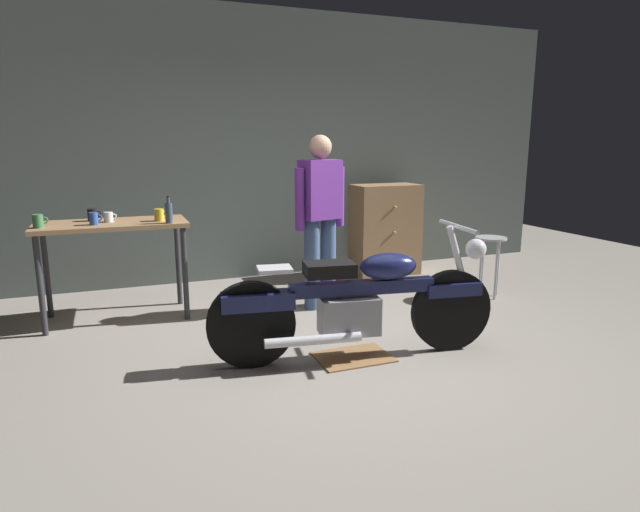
{
  "coord_description": "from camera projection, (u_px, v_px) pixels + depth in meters",
  "views": [
    {
      "loc": [
        -1.63,
        -3.5,
        1.61
      ],
      "look_at": [
        0.0,
        0.7,
        0.65
      ],
      "focal_mm": 30.29,
      "sensor_mm": 36.0,
      "label": 1
    }
  ],
  "objects": [
    {
      "name": "mug_black_matte",
      "position": [
        93.0,
        215.0,
        4.89
      ],
      "size": [
        0.12,
        0.08,
        0.11
      ],
      "color": "black",
      "rests_on": "workbench"
    },
    {
      "name": "ground_plane",
      "position": [
        353.0,
        357.0,
        4.1
      ],
      "size": [
        12.0,
        12.0,
        0.0
      ],
      "primitive_type": "plane",
      "color": "gray"
    },
    {
      "name": "back_wall",
      "position": [
        255.0,
        147.0,
        6.33
      ],
      "size": [
        8.0,
        0.12,
        3.1
      ],
      "primitive_type": "cube",
      "color": "#56605B",
      "rests_on": "ground_plane"
    },
    {
      "name": "bottle",
      "position": [
        169.0,
        212.0,
        4.75
      ],
      "size": [
        0.06,
        0.06,
        0.24
      ],
      "color": "#3F4C59",
      "rests_on": "workbench"
    },
    {
      "name": "drip_tray",
      "position": [
        354.0,
        357.0,
        4.09
      ],
      "size": [
        0.56,
        0.4,
        0.01
      ],
      "primitive_type": "cube",
      "color": "olive",
      "rests_on": "ground_plane"
    },
    {
      "name": "workbench",
      "position": [
        112.0,
        235.0,
        4.85
      ],
      "size": [
        1.3,
        0.64,
        0.9
      ],
      "color": "#99724C",
      "rests_on": "ground_plane"
    },
    {
      "name": "shop_stool",
      "position": [
        490.0,
        251.0,
        5.6
      ],
      "size": [
        0.32,
        0.32,
        0.64
      ],
      "color": "#B2B2B7",
      "rests_on": "ground_plane"
    },
    {
      "name": "mug_blue_enamel",
      "position": [
        94.0,
        219.0,
        4.66
      ],
      "size": [
        0.11,
        0.07,
        0.11
      ],
      "color": "#2D51AD",
      "rests_on": "workbench"
    },
    {
      "name": "person_standing",
      "position": [
        320.0,
        214.0,
        5.17
      ],
      "size": [
        0.55,
        0.32,
        1.67
      ],
      "rotation": [
        0.0,
        0.0,
        3.42
      ],
      "color": "#435982",
      "rests_on": "ground_plane"
    },
    {
      "name": "wooden_dresser",
      "position": [
        385.0,
        230.0,
        6.61
      ],
      "size": [
        0.8,
        0.47,
        1.1
      ],
      "color": "#99724C",
      "rests_on": "ground_plane"
    },
    {
      "name": "motorcycle",
      "position": [
        358.0,
        301.0,
        4.0
      ],
      "size": [
        2.17,
        0.66,
        1.0
      ],
      "rotation": [
        0.0,
        0.0,
        -0.15
      ],
      "color": "black",
      "rests_on": "ground_plane"
    },
    {
      "name": "mug_white_ceramic",
      "position": [
        109.0,
        217.0,
        4.83
      ],
      "size": [
        0.11,
        0.08,
        0.09
      ],
      "color": "white",
      "rests_on": "workbench"
    },
    {
      "name": "mug_yellow_tall",
      "position": [
        159.0,
        215.0,
        4.89
      ],
      "size": [
        0.12,
        0.08,
        0.11
      ],
      "color": "yellow",
      "rests_on": "workbench"
    },
    {
      "name": "mug_green_speckled",
      "position": [
        38.0,
        221.0,
        4.49
      ],
      "size": [
        0.12,
        0.08,
        0.11
      ],
      "color": "#3D7F4C",
      "rests_on": "workbench"
    }
  ]
}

